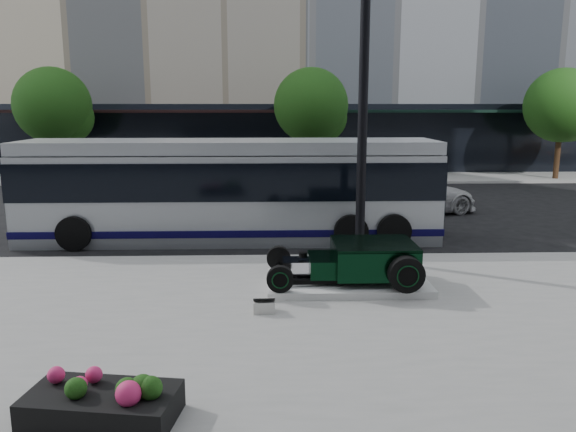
{
  "coord_description": "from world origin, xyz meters",
  "views": [
    {
      "loc": [
        -1.16,
        -16.03,
        3.91
      ],
      "look_at": [
        -0.69,
        -2.3,
        1.2
      ],
      "focal_mm": 35.0,
      "sensor_mm": 36.0,
      "label": 1
    }
  ],
  "objects_px": {
    "flower_planter": "(102,403)",
    "transit_bus": "(231,189)",
    "lamppost": "(363,115)",
    "white_sedan": "(411,194)",
    "hot_rod": "(363,260)"
  },
  "relations": [
    {
      "from": "flower_planter",
      "to": "transit_bus",
      "type": "distance_m",
      "value": 10.16
    },
    {
      "from": "white_sedan",
      "to": "transit_bus",
      "type": "bearing_deg",
      "value": 103.91
    },
    {
      "from": "white_sedan",
      "to": "flower_planter",
      "type": "bearing_deg",
      "value": 135.39
    },
    {
      "from": "transit_bus",
      "to": "white_sedan",
      "type": "bearing_deg",
      "value": 30.84
    },
    {
      "from": "hot_rod",
      "to": "flower_planter",
      "type": "xyz_separation_m",
      "value": [
        -4.05,
        -5.06,
        -0.36
      ]
    },
    {
      "from": "transit_bus",
      "to": "white_sedan",
      "type": "relative_size",
      "value": 2.44
    },
    {
      "from": "hot_rod",
      "to": "white_sedan",
      "type": "height_order",
      "value": "white_sedan"
    },
    {
      "from": "hot_rod",
      "to": "white_sedan",
      "type": "bearing_deg",
      "value": 69.92
    },
    {
      "from": "lamppost",
      "to": "transit_bus",
      "type": "bearing_deg",
      "value": 139.87
    },
    {
      "from": "hot_rod",
      "to": "flower_planter",
      "type": "bearing_deg",
      "value": -128.66
    },
    {
      "from": "transit_bus",
      "to": "hot_rod",
      "type": "bearing_deg",
      "value": -58.08
    },
    {
      "from": "lamppost",
      "to": "flower_planter",
      "type": "distance_m",
      "value": 9.04
    },
    {
      "from": "lamppost",
      "to": "transit_bus",
      "type": "relative_size",
      "value": 0.64
    },
    {
      "from": "lamppost",
      "to": "white_sedan",
      "type": "bearing_deg",
      "value": 66.06
    },
    {
      "from": "lamppost",
      "to": "hot_rod",
      "type": "bearing_deg",
      "value": -97.06
    }
  ]
}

